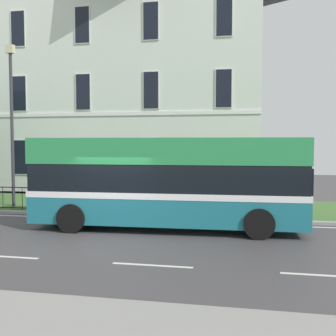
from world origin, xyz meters
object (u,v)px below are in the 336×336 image
Objects in this scene: single_decker_bus at (168,181)px; street_lamp_post at (12,115)px; litter_bin at (153,197)px; georgian_townhouse at (139,81)px.

street_lamp_post reaches higher than single_decker_bus.
litter_bin is at bearing -1.52° from street_lamp_post.
litter_bin is (3.23, -9.96, -6.30)m from georgian_townhouse.
georgian_townhouse is 12.22m from litter_bin.
street_lamp_post is (-3.26, -9.79, -2.84)m from georgian_townhouse.
georgian_townhouse is 1.70× the size of single_decker_bus.
single_decker_bus is 3.04m from litter_bin.
street_lamp_post is 5.89× the size of litter_bin.
single_decker_bus is at bearing -70.87° from georgian_townhouse.
street_lamp_post is at bearing 178.48° from litter_bin.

